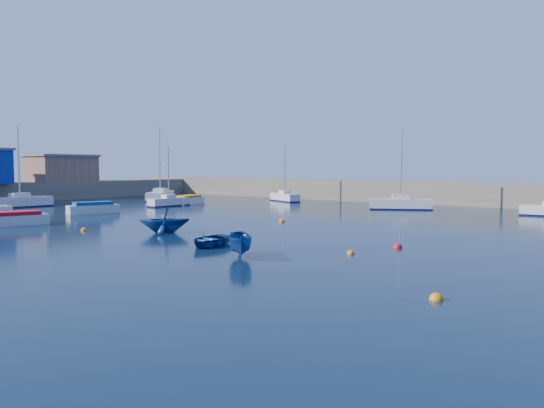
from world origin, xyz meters
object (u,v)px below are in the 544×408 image
Objects in this scene: dinghy_center at (210,240)px; brick_shed_a at (61,169)px; motorboat_1 at (93,208)px; motorboat_0 at (14,219)px; sailboat_3 at (169,202)px; sailboat_4 at (160,195)px; dinghy_right at (241,245)px; sailboat_2 at (20,202)px; sailboat_5 at (285,197)px; dinghy_left at (165,220)px; sailboat_6 at (401,204)px; motorboat_2 at (187,200)px.

brick_shed_a is at bearing 146.14° from dinghy_center.
brick_shed_a is 26.59m from motorboat_1.
motorboat_1 is at bearing 127.59° from motorboat_0.
sailboat_4 is (-8.99, 6.33, 0.10)m from sailboat_3.
dinghy_right reaches higher than dinghy_center.
motorboat_1 reaches higher than dinghy_center.
sailboat_5 is (17.08, 25.70, -0.06)m from sailboat_2.
sailboat_4 reaches higher than dinghy_right.
brick_shed_a reaches higher than dinghy_center.
sailboat_2 is 2.68× the size of dinghy_left.
dinghy_left is 1.06× the size of dinghy_right.
sailboat_4 is at bearing 101.33° from dinghy_right.
motorboat_0 is at bearing -155.31° from sailboat_5.
motorboat_1 is at bearing 108.02° from sailboat_6.
sailboat_2 is 1.24× the size of sailboat_5.
sailboat_5 is 0.86× the size of sailboat_6.
sailboat_3 is 30.76m from dinghy_center.
dinghy_right is (29.15, -23.45, 0.10)m from motorboat_2.
sailboat_3 is 1.37× the size of motorboat_1.
motorboat_2 is (8.24, -2.84, -0.13)m from sailboat_4.
brick_shed_a is 46.56m from sailboat_6.
motorboat_2 is at bearing -54.92° from sailboat_4.
sailboat_3 is 2.04× the size of dinghy_left.
sailboat_2 is at bearing 156.24° from dinghy_center.
brick_shed_a is 1.46× the size of motorboat_2.
sailboat_5 is 25.60m from motorboat_1.
motorboat_2 is (-0.75, 3.49, -0.03)m from sailboat_3.
motorboat_2 reaches higher than motorboat_0.
brick_shed_a reaches higher than dinghy_left.
sailboat_3 reaches higher than motorboat_1.
dinghy_center is (33.68, -24.68, -0.28)m from sailboat_4.
dinghy_center is at bearing 155.32° from sailboat_6.
dinghy_left is at bearing -133.25° from sailboat_5.
sailboat_6 is 1.51× the size of motorboat_2.
dinghy_right is at bearing 14.38° from motorboat_0.
motorboat_0 is 0.91× the size of motorboat_2.
dinghy_right is at bearing -55.79° from motorboat_2.
dinghy_center is (19.12, 1.73, -0.15)m from motorboat_0.
brick_shed_a is 0.83× the size of sailboat_4.
motorboat_1 is (-20.94, -22.50, -0.08)m from sailboat_6.
sailboat_5 reaches higher than motorboat_0.
dinghy_right is at bearing -21.66° from brick_shed_a.
sailboat_5 reaches higher than motorboat_1.
brick_shed_a is at bearing 158.21° from motorboat_0.
dinghy_right is (40.21, -8.98, -0.03)m from sailboat_2.
sailboat_3 is at bearing 101.34° from dinghy_right.
sailboat_4 is 1.92× the size of motorboat_0.
sailboat_2 reaches higher than motorboat_0.
sailboat_4 reaches higher than sailboat_2.
brick_shed_a is 0.97× the size of sailboat_6.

